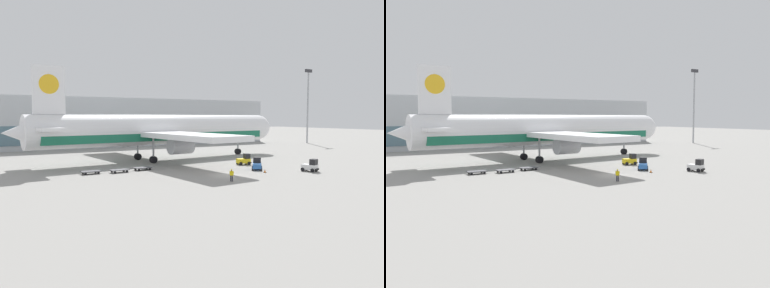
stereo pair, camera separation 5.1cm
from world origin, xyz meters
TOP-DOWN VIEW (x-y plane):
  - ground_plane at (0.00, 0.00)m, footprint 400.00×400.00m
  - terminal_building at (10.54, 65.78)m, footprint 90.00×18.20m
  - light_mast at (62.96, 42.10)m, footprint 2.80×0.50m
  - airplane_main at (0.10, 22.12)m, footprint 58.07×48.50m
  - baggage_tug_foreground at (7.87, 2.04)m, footprint 2.67×2.78m
  - baggage_tug_mid at (10.20, 8.28)m, footprint 2.72×2.16m
  - baggage_tug_far at (13.98, -3.67)m, footprint 2.25×2.75m
  - baggage_dolly_lead at (-16.70, 11.19)m, footprint 3.74×1.65m
  - baggage_dolly_second at (-12.44, 10.52)m, footprint 3.74×1.65m
  - baggage_dolly_third at (-8.32, 11.06)m, footprint 3.74×1.65m
  - ground_crew_near at (-2.20, -4.71)m, footprint 0.40×0.46m
  - traffic_cone_near at (6.94, -0.95)m, footprint 0.40×0.40m

SIDE VIEW (x-z plane):
  - ground_plane at x=0.00m, z-range 0.00..0.00m
  - traffic_cone_near at x=6.94m, z-range -0.01..0.55m
  - baggage_dolly_lead at x=-16.70m, z-range 0.15..0.63m
  - baggage_dolly_second at x=-12.44m, z-range 0.15..0.63m
  - baggage_dolly_third at x=-8.32m, z-range 0.15..0.63m
  - baggage_tug_foreground at x=7.87m, z-range -0.12..1.88m
  - baggage_tug_mid at x=10.20m, z-range -0.12..1.88m
  - baggage_tug_far at x=13.98m, z-range -0.12..1.88m
  - ground_crew_near at x=-2.20m, z-range 0.14..1.80m
  - airplane_main at x=0.10m, z-range -2.66..14.34m
  - terminal_building at x=10.54m, z-range -0.01..13.99m
  - light_mast at x=62.96m, z-range 1.85..25.86m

